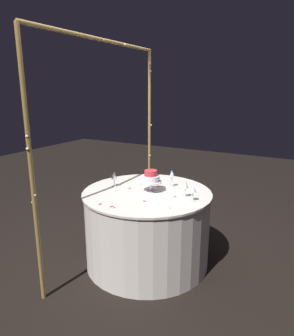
{
  "coord_description": "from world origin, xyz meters",
  "views": [
    {
      "loc": [
        -2.52,
        -1.41,
        1.77
      ],
      "look_at": [
        0.0,
        0.0,
        1.02
      ],
      "focal_mm": 32.53,
      "sensor_mm": 36.0,
      "label": 1
    }
  ],
  "objects_px": {
    "tiered_cake": "(151,178)",
    "wine_glass_3": "(186,185)",
    "decorative_arch": "(104,121)",
    "wine_glass_1": "(114,176)",
    "wine_glass_0": "(172,175)",
    "main_table": "(147,227)",
    "wine_glass_2": "(193,190)",
    "cake_knife": "(159,204)"
  },
  "relations": [
    {
      "from": "tiered_cake",
      "to": "wine_glass_3",
      "type": "xyz_separation_m",
      "value": [
        0.01,
        -0.37,
        -0.02
      ]
    },
    {
      "from": "decorative_arch",
      "to": "tiered_cake",
      "type": "bearing_deg",
      "value": -87.5
    },
    {
      "from": "wine_glass_0",
      "to": "wine_glass_3",
      "type": "relative_size",
      "value": 1.09
    },
    {
      "from": "decorative_arch",
      "to": "wine_glass_2",
      "type": "distance_m",
      "value": 1.15
    },
    {
      "from": "wine_glass_3",
      "to": "cake_knife",
      "type": "height_order",
      "value": "wine_glass_3"
    },
    {
      "from": "tiered_cake",
      "to": "wine_glass_0",
      "type": "relative_size",
      "value": 1.23
    },
    {
      "from": "decorative_arch",
      "to": "main_table",
      "type": "bearing_deg",
      "value": -90.0
    },
    {
      "from": "main_table",
      "to": "wine_glass_0",
      "type": "relative_size",
      "value": 7.22
    },
    {
      "from": "decorative_arch",
      "to": "wine_glass_1",
      "type": "distance_m",
      "value": 0.57
    },
    {
      "from": "cake_knife",
      "to": "main_table",
      "type": "bearing_deg",
      "value": 45.64
    },
    {
      "from": "tiered_cake",
      "to": "wine_glass_2",
      "type": "distance_m",
      "value": 0.47
    },
    {
      "from": "tiered_cake",
      "to": "wine_glass_1",
      "type": "height_order",
      "value": "tiered_cake"
    },
    {
      "from": "decorative_arch",
      "to": "wine_glass_3",
      "type": "relative_size",
      "value": 13.7
    },
    {
      "from": "wine_glass_1",
      "to": "wine_glass_3",
      "type": "xyz_separation_m",
      "value": [
        0.06,
        -0.78,
        0.0
      ]
    },
    {
      "from": "cake_knife",
      "to": "wine_glass_1",
      "type": "bearing_deg",
      "value": 69.55
    },
    {
      "from": "wine_glass_3",
      "to": "cake_knife",
      "type": "relative_size",
      "value": 0.57
    },
    {
      "from": "wine_glass_1",
      "to": "cake_knife",
      "type": "relative_size",
      "value": 0.55
    },
    {
      "from": "cake_knife",
      "to": "tiered_cake",
      "type": "bearing_deg",
      "value": 39.91
    },
    {
      "from": "cake_knife",
      "to": "wine_glass_0",
      "type": "bearing_deg",
      "value": 12.61
    },
    {
      "from": "wine_glass_3",
      "to": "cake_knife",
      "type": "distance_m",
      "value": 0.35
    },
    {
      "from": "wine_glass_2",
      "to": "wine_glass_3",
      "type": "distance_m",
      "value": 0.12
    },
    {
      "from": "main_table",
      "to": "wine_glass_0",
      "type": "xyz_separation_m",
      "value": [
        0.26,
        -0.15,
        0.52
      ]
    },
    {
      "from": "wine_glass_0",
      "to": "cake_knife",
      "type": "bearing_deg",
      "value": -167.39
    },
    {
      "from": "main_table",
      "to": "wine_glass_2",
      "type": "distance_m",
      "value": 0.7
    },
    {
      "from": "wine_glass_0",
      "to": "wine_glass_3",
      "type": "height_order",
      "value": "wine_glass_0"
    },
    {
      "from": "main_table",
      "to": "wine_glass_3",
      "type": "bearing_deg",
      "value": -84.56
    },
    {
      "from": "wine_glass_1",
      "to": "cake_knife",
      "type": "xyz_separation_m",
      "value": [
        -0.24,
        -0.65,
        -0.11
      ]
    },
    {
      "from": "tiered_cake",
      "to": "wine_glass_2",
      "type": "bearing_deg",
      "value": -95.77
    },
    {
      "from": "wine_glass_2",
      "to": "wine_glass_3",
      "type": "xyz_separation_m",
      "value": [
        0.06,
        0.1,
        0.01
      ]
    },
    {
      "from": "tiered_cake",
      "to": "wine_glass_3",
      "type": "height_order",
      "value": "tiered_cake"
    },
    {
      "from": "wine_glass_0",
      "to": "main_table",
      "type": "bearing_deg",
      "value": 149.63
    },
    {
      "from": "wine_glass_3",
      "to": "tiered_cake",
      "type": "bearing_deg",
      "value": 92.27
    },
    {
      "from": "tiered_cake",
      "to": "wine_glass_0",
      "type": "height_order",
      "value": "tiered_cake"
    },
    {
      "from": "tiered_cake",
      "to": "wine_glass_1",
      "type": "xyz_separation_m",
      "value": [
        -0.04,
        0.41,
        -0.03
      ]
    },
    {
      "from": "main_table",
      "to": "tiered_cake",
      "type": "xyz_separation_m",
      "value": [
        0.02,
        -0.03,
        0.53
      ]
    },
    {
      "from": "decorative_arch",
      "to": "wine_glass_1",
      "type": "height_order",
      "value": "decorative_arch"
    },
    {
      "from": "decorative_arch",
      "to": "wine_glass_0",
      "type": "height_order",
      "value": "decorative_arch"
    },
    {
      "from": "tiered_cake",
      "to": "wine_glass_2",
      "type": "relative_size",
      "value": 1.56
    },
    {
      "from": "decorative_arch",
      "to": "wine_glass_3",
      "type": "bearing_deg",
      "value": -87.6
    },
    {
      "from": "main_table",
      "to": "cake_knife",
      "type": "bearing_deg",
      "value": -134.36
    },
    {
      "from": "main_table",
      "to": "wine_glass_0",
      "type": "height_order",
      "value": "wine_glass_0"
    },
    {
      "from": "tiered_cake",
      "to": "wine_glass_0",
      "type": "bearing_deg",
      "value": -27.41
    }
  ]
}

